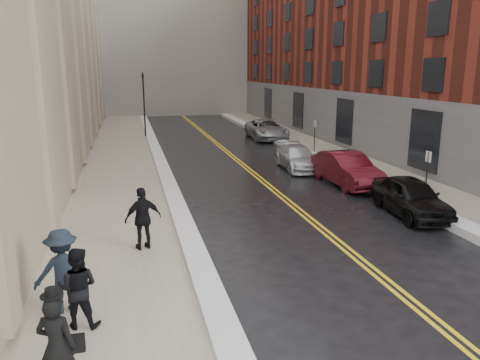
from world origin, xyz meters
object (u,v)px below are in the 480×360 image
pedestrian_a (78,288)px  car_black (411,197)px  car_silver_near (297,158)px  pedestrian_main (57,347)px  car_silver_far (267,129)px  pedestrian_c (143,218)px  car_maroon (347,169)px  pedestrian_b (63,271)px

pedestrian_a → car_black: bearing=-141.7°
car_silver_near → pedestrian_main: (-10.45, -17.00, 0.43)m
car_silver_near → pedestrian_a: (-10.33, -14.75, 0.38)m
pedestrian_main → car_silver_near: bearing=-101.7°
car_silver_far → pedestrian_c: (-10.44, -21.95, 0.32)m
pedestrian_main → pedestrian_a: (0.11, 2.25, -0.04)m
pedestrian_a → pedestrian_c: size_ratio=0.92×
car_silver_near → pedestrian_c: 13.78m
car_maroon → car_silver_near: 4.21m
car_black → car_silver_near: size_ratio=0.96×
pedestrian_main → car_maroon: bearing=-111.6°
car_maroon → pedestrian_c: size_ratio=2.51×
car_silver_near → pedestrian_main: size_ratio=2.41×
pedestrian_a → pedestrian_b: 0.87m
car_maroon → car_silver_near: bearing=101.5°
car_silver_near → pedestrian_b: (-10.72, -13.97, 0.47)m
pedestrian_c → car_silver_near: bearing=-145.7°
pedestrian_b → pedestrian_c: pedestrian_b is taller
pedestrian_c → car_maroon: bearing=-162.4°
car_black → pedestrian_main: pedestrian_main is taller
car_black → car_silver_near: car_black is taller
car_black → pedestrian_c: 10.21m
car_silver_near → car_silver_far: size_ratio=0.79×
car_silver_near → pedestrian_a: pedestrian_a is taller
pedestrian_main → pedestrian_b: pedestrian_b is taller
pedestrian_b → car_silver_near: bearing=-141.5°
car_maroon → car_black: bearing=-89.0°
pedestrian_b → car_black: bearing=-171.6°
car_silver_near → car_maroon: bearing=-73.8°
car_maroon → pedestrian_a: bearing=-138.8°
car_black → pedestrian_a: 12.92m
car_maroon → pedestrian_main: pedestrian_main is taller
pedestrian_main → pedestrian_c: bearing=-84.1°
car_maroon → car_silver_far: bearing=85.6°
pedestrian_a → pedestrian_c: pedestrian_c is taller
car_maroon → pedestrian_b: size_ratio=2.49×
car_maroon → pedestrian_main: bearing=-133.6°
car_black → pedestrian_c: pedestrian_c is taller
car_maroon → car_silver_near: car_maroon is taller
pedestrian_main → pedestrian_a: pedestrian_main is taller
car_maroon → car_silver_near: (-0.98, 4.09, -0.15)m
car_silver_far → pedestrian_main: pedestrian_main is taller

